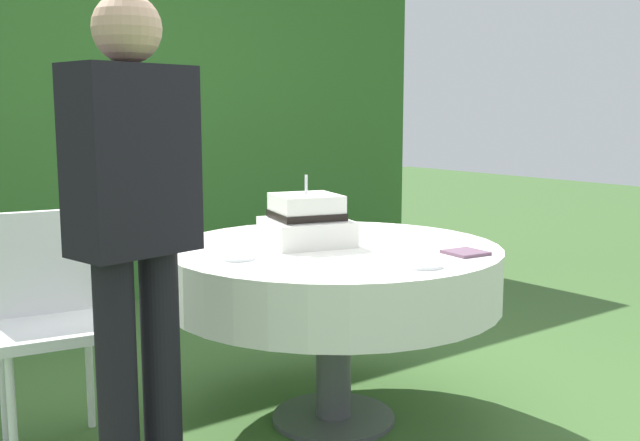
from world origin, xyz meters
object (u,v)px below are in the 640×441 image
object	(u,v)px
wedding_cake	(307,221)
standing_person	(134,227)
serving_plate_near	(238,258)
serving_plate_far	(423,265)
garden_chair	(46,307)
napkin_stack	(465,253)
cake_table	(334,275)

from	to	relation	value
wedding_cake	standing_person	bearing A→B (deg)	-158.70
serving_plate_near	serving_plate_far	size ratio (longest dim) A/B	0.97
wedding_cake	garden_chair	world-z (taller)	wedding_cake
serving_plate_far	standing_person	world-z (taller)	standing_person
serving_plate_near	napkin_stack	world-z (taller)	same
serving_plate_far	garden_chair	size ratio (longest dim) A/B	0.15
standing_person	garden_chair	bearing A→B (deg)	94.80
napkin_stack	garden_chair	distance (m)	1.59
cake_table	wedding_cake	bearing A→B (deg)	119.37
wedding_cake	standing_person	distance (m)	0.95
napkin_stack	standing_person	xyz separation A→B (m)	(-1.23, 0.20, 0.19)
serving_plate_far	standing_person	distance (m)	0.99
standing_person	wedding_cake	bearing A→B (deg)	21.30
napkin_stack	standing_person	size ratio (longest dim) A/B	0.09
napkin_stack	standing_person	world-z (taller)	standing_person
cake_table	serving_plate_far	distance (m)	0.52
serving_plate_far	garden_chair	xyz separation A→B (m)	(-0.99, 0.98, -0.20)
wedding_cake	serving_plate_near	size ratio (longest dim) A/B	3.10
napkin_stack	serving_plate_far	bearing A→B (deg)	-166.59
serving_plate_near	cake_table	bearing A→B (deg)	0.45
cake_table	serving_plate_far	xyz separation A→B (m)	(-0.00, -0.50, 0.12)
cake_table	garden_chair	xyz separation A→B (m)	(-1.00, 0.48, -0.07)
serving_plate_near	standing_person	distance (m)	0.58
cake_table	serving_plate_far	world-z (taller)	serving_plate_far
wedding_cake	napkin_stack	world-z (taller)	wedding_cake
cake_table	serving_plate_near	distance (m)	0.46
wedding_cake	serving_plate_near	xyz separation A→B (m)	(-0.39, -0.11, -0.09)
serving_plate_far	standing_person	xyz separation A→B (m)	(-0.93, 0.26, 0.19)
serving_plate_far	napkin_stack	xyz separation A→B (m)	(0.29, 0.07, 0.00)
serving_plate_far	serving_plate_near	bearing A→B (deg)	131.52
cake_table	napkin_stack	world-z (taller)	napkin_stack
serving_plate_near	garden_chair	size ratio (longest dim) A/B	0.14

